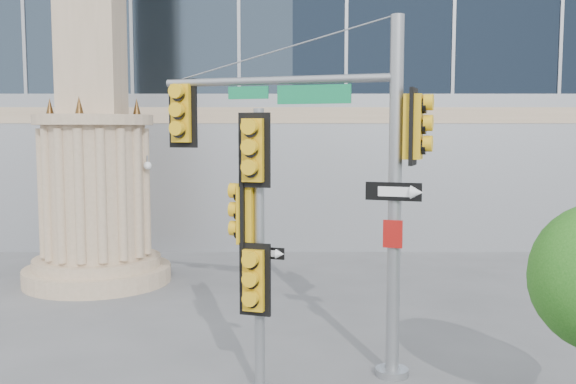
{
  "coord_description": "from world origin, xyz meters",
  "views": [
    {
      "loc": [
        -0.19,
        -10.3,
        4.66
      ],
      "look_at": [
        -0.18,
        2.0,
        3.46
      ],
      "focal_mm": 40.0,
      "sensor_mm": 36.0,
      "label": 1
    }
  ],
  "objects": [
    {
      "name": "monument",
      "position": [
        -6.0,
        9.0,
        5.52
      ],
      "size": [
        4.4,
        4.4,
        16.6
      ],
      "color": "tan",
      "rests_on": "ground"
    },
    {
      "name": "secondary_signal_pole",
      "position": [
        -0.76,
        0.58,
        2.95
      ],
      "size": [
        0.87,
        0.8,
        5.02
      ],
      "rotation": [
        0.0,
        0.0,
        -0.3
      ],
      "color": "slate",
      "rests_on": "ground"
    },
    {
      "name": "main_signal_pole",
      "position": [
        0.65,
        1.9,
        4.17
      ],
      "size": [
        5.02,
        2.14,
        6.73
      ],
      "rotation": [
        0.0,
        0.0,
        -0.34
      ],
      "color": "slate",
      "rests_on": "ground"
    }
  ]
}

